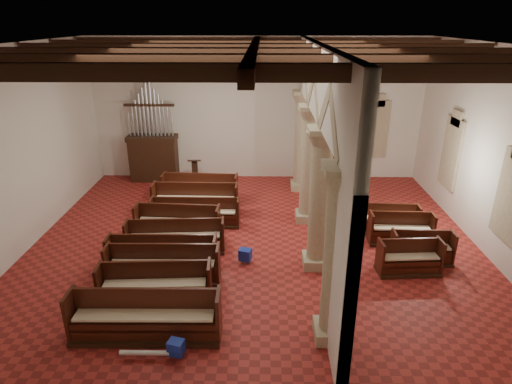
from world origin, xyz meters
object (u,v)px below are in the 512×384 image
(pipe_organ, at_px, (153,150))
(aisle_pew_0, at_px, (409,262))
(lectern, at_px, (195,175))
(processional_banner, at_px, (347,175))
(nave_pew_0, at_px, (146,323))

(pipe_organ, xyz_separation_m, aisle_pew_0, (8.85, -7.33, -1.04))
(lectern, distance_m, processional_banner, 6.28)
(pipe_organ, height_order, aisle_pew_0, pipe_organ)
(pipe_organ, xyz_separation_m, nave_pew_0, (2.18, -10.06, -0.99))
(pipe_organ, distance_m, processional_banner, 8.31)
(processional_banner, bearing_deg, lectern, 179.41)
(processional_banner, height_order, nave_pew_0, processional_banner)
(lectern, xyz_separation_m, nave_pew_0, (0.27, -9.18, -0.16))
(pipe_organ, bearing_deg, aisle_pew_0, -39.62)
(lectern, relative_size, aisle_pew_0, 0.73)
(pipe_organ, bearing_deg, nave_pew_0, -77.78)
(pipe_organ, height_order, processional_banner, pipe_organ)
(processional_banner, relative_size, nave_pew_0, 0.76)
(lectern, xyz_separation_m, aisle_pew_0, (6.94, -6.44, -0.20))
(pipe_organ, relative_size, lectern, 3.38)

